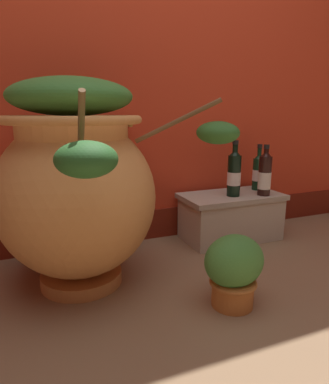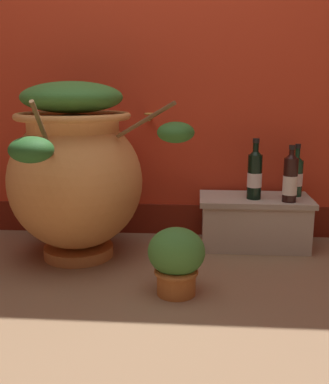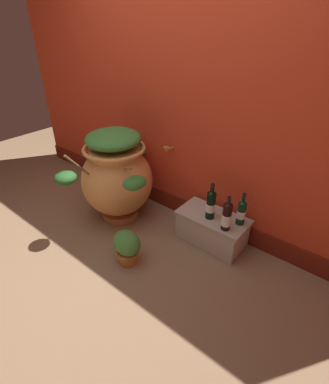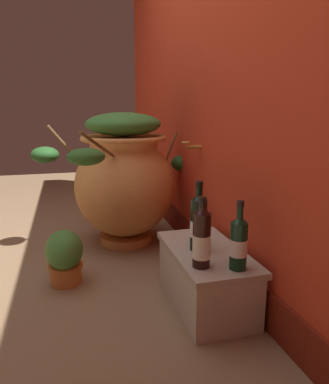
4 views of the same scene
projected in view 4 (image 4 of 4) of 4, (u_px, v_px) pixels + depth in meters
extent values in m
plane|color=#896B4C|center=(25.00, 274.00, 2.14)|extent=(7.00, 7.00, 0.00)
cube|color=red|center=(220.00, 50.00, 2.15)|extent=(4.40, 0.20, 2.60)
cube|color=maroon|center=(199.00, 242.00, 2.40)|extent=(4.40, 0.02, 0.19)
cylinder|color=#B28433|center=(193.00, 147.00, 2.27)|extent=(0.02, 0.10, 0.02)
torus|color=#B28433|center=(186.00, 142.00, 2.25)|extent=(0.06, 0.06, 0.01)
cylinder|color=#D68E4C|center=(126.00, 238.00, 2.67)|extent=(0.37, 0.37, 0.06)
ellipsoid|color=#D68E4C|center=(125.00, 186.00, 2.58)|extent=(0.70, 0.70, 0.71)
cylinder|color=#D68E4C|center=(124.00, 145.00, 2.51)|extent=(0.47, 0.47, 0.09)
torus|color=#D68E4C|center=(124.00, 138.00, 2.50)|extent=(0.59, 0.59, 0.04)
cylinder|color=brown|center=(98.00, 145.00, 2.08)|extent=(0.31, 0.22, 0.19)
ellipsoid|color=#2D6628|center=(86.00, 157.00, 1.93)|extent=(0.17, 0.20, 0.09)
cylinder|color=brown|center=(171.00, 147.00, 2.68)|extent=(0.03, 0.11, 0.23)
ellipsoid|color=#235623|center=(181.00, 163.00, 2.74)|extent=(0.17, 0.16, 0.12)
cylinder|color=brown|center=(64.00, 144.00, 2.43)|extent=(0.03, 0.21, 0.26)
ellipsoid|color=#235623|center=(45.00, 155.00, 2.42)|extent=(0.18, 0.19, 0.11)
ellipsoid|color=#387A33|center=(123.00, 124.00, 2.48)|extent=(0.52, 0.52, 0.16)
cube|color=beige|center=(206.00, 277.00, 1.79)|extent=(0.60, 0.32, 0.29)
cube|color=#AEA592|center=(206.00, 253.00, 1.76)|extent=(0.63, 0.33, 0.03)
cylinder|color=black|center=(238.00, 246.00, 1.53)|extent=(0.07, 0.07, 0.21)
cone|color=black|center=(240.00, 220.00, 1.50)|extent=(0.07, 0.07, 0.04)
cylinder|color=black|center=(240.00, 212.00, 1.49)|extent=(0.03, 0.03, 0.09)
cylinder|color=black|center=(241.00, 204.00, 1.48)|extent=(0.03, 0.03, 0.02)
cylinder|color=silver|center=(238.00, 247.00, 1.53)|extent=(0.07, 0.07, 0.07)
cylinder|color=black|center=(198.00, 225.00, 1.73)|extent=(0.08, 0.08, 0.25)
cone|color=black|center=(199.00, 197.00, 1.70)|extent=(0.08, 0.08, 0.04)
cylinder|color=black|center=(199.00, 191.00, 1.69)|extent=(0.03, 0.03, 0.09)
cylinder|color=black|center=(199.00, 184.00, 1.68)|extent=(0.04, 0.04, 0.02)
cylinder|color=silver|center=(198.00, 228.00, 1.73)|extent=(0.08, 0.08, 0.08)
cylinder|color=black|center=(202.00, 240.00, 1.54)|extent=(0.08, 0.08, 0.24)
cone|color=black|center=(202.00, 210.00, 1.51)|extent=(0.08, 0.08, 0.04)
cylinder|color=black|center=(202.00, 205.00, 1.51)|extent=(0.03, 0.03, 0.07)
cylinder|color=black|center=(203.00, 200.00, 1.50)|extent=(0.03, 0.03, 0.02)
cylinder|color=white|center=(201.00, 246.00, 1.55)|extent=(0.08, 0.08, 0.10)
cylinder|color=#C17033|center=(66.00, 273.00, 2.03)|extent=(0.17, 0.17, 0.12)
torus|color=#B2672E|center=(65.00, 266.00, 2.02)|extent=(0.20, 0.20, 0.02)
ellipsoid|color=#428438|center=(64.00, 250.00, 2.00)|extent=(0.25, 0.20, 0.22)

